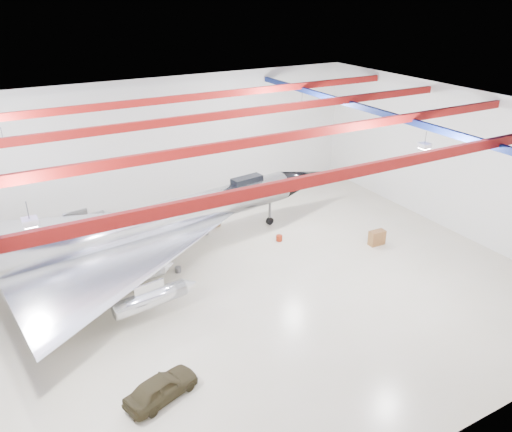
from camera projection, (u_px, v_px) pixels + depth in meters
floor at (217, 292)px, 31.53m from camera, size 40.00×40.00×0.00m
wall_back at (138, 147)px, 41.16m from camera, size 40.00×0.00×40.00m
wall_right at (453, 161)px, 38.04m from camera, size 0.00×30.00×30.00m
ceiling at (210, 120)px, 26.94m from camera, size 40.00×40.00×0.00m
ceiling_structure at (211, 132)px, 27.22m from camera, size 39.50×29.50×1.08m
jet_aircraft at (153, 226)px, 33.81m from camera, size 31.35×20.18×8.56m
jeep at (161, 387)px, 23.15m from camera, size 3.92×2.54×1.24m
desk at (377, 238)px, 37.12m from camera, size 1.24×0.66×1.12m
crate_ply at (151, 258)px, 35.05m from camera, size 0.66×0.60×0.38m
toolbox_red at (176, 237)px, 38.07m from camera, size 0.52×0.45×0.32m
engine_drum at (178, 270)px, 33.66m from camera, size 0.42×0.42×0.37m
parts_bin at (216, 224)px, 40.11m from camera, size 0.69×0.60×0.43m
crate_small at (81, 255)px, 35.60m from camera, size 0.49×0.44×0.28m
tool_chest at (279, 238)px, 37.82m from camera, size 0.51×0.51×0.43m
oil_barrel at (144, 258)px, 35.15m from camera, size 0.62×0.56×0.36m
spares_box at (206, 232)px, 38.82m from camera, size 0.50×0.50×0.36m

